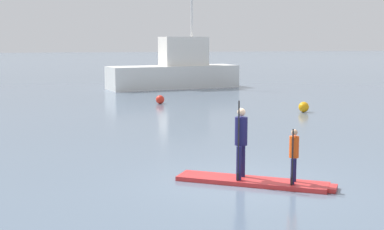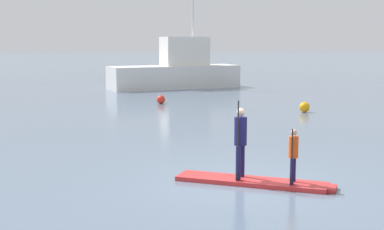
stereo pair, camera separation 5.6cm
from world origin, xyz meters
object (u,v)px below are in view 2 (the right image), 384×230
object	(u,v)px
mooring_buoy_near	(304,107)
fishing_boat_white_large	(177,71)
paddler_child_solo	(293,153)
mooring_buoy_far	(161,99)
paddler_adult	(240,138)
paddleboard_near	(254,182)

from	to	relation	value
mooring_buoy_near	fishing_boat_white_large	bearing A→B (deg)	104.58
paddler_child_solo	fishing_boat_white_large	size ratio (longest dim) A/B	0.14
paddler_child_solo	mooring_buoy_far	world-z (taller)	paddler_child_solo
mooring_buoy_near	paddler_adult	bearing A→B (deg)	-119.39
paddler_child_solo	mooring_buoy_near	distance (m)	12.84
paddleboard_near	mooring_buoy_far	size ratio (longest dim) A/B	7.86
paddler_adult	fishing_boat_white_large	xyz separation A→B (m)	(2.85, 24.11, 0.10)
paddleboard_near	mooring_buoy_near	xyz separation A→B (m)	(5.96, 11.25, 0.18)
paddler_adult	mooring_buoy_far	bearing A→B (deg)	88.04
fishing_boat_white_large	paddler_child_solo	bearing A→B (deg)	-94.27
paddler_adult	paddler_child_solo	bearing A→B (deg)	-31.78
paddleboard_near	fishing_boat_white_large	distance (m)	24.43
paddleboard_near	paddler_child_solo	xyz separation A→B (m)	(0.72, -0.46, 0.72)
paddleboard_near	paddler_child_solo	world-z (taller)	paddler_child_solo
paddleboard_near	paddler_child_solo	bearing A→B (deg)	-32.30
mooring_buoy_near	mooring_buoy_far	xyz separation A→B (m)	(-5.71, 4.47, -0.02)
mooring_buoy_near	mooring_buoy_far	bearing A→B (deg)	141.91
paddler_child_solo	mooring_buoy_far	xyz separation A→B (m)	(-0.47, 16.18, -0.56)
paddler_child_solo	mooring_buoy_far	bearing A→B (deg)	91.68
paddler_adult	fishing_boat_white_large	bearing A→B (deg)	83.25
paddler_child_solo	mooring_buoy_near	world-z (taller)	paddler_child_solo
paddler_adult	fishing_boat_white_large	size ratio (longest dim) A/B	0.20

